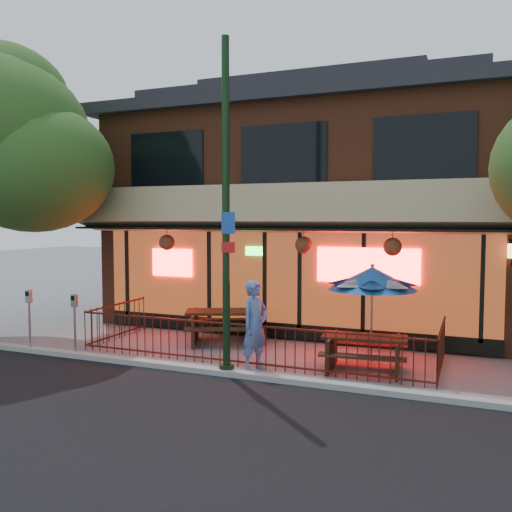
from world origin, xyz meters
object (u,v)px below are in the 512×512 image
Objects in this scene: picnic_table_right at (364,348)px; picnic_table_left at (225,322)px; parking_meter_near at (75,314)px; street_light at (226,225)px; pedestrian at (255,325)px; parking_meter_far at (29,310)px; patio_umbrella at (372,278)px.

picnic_table_left is at bearing 162.46° from picnic_table_right.
street_light is at bearing -0.04° from parking_meter_near.
pedestrian is 1.27× the size of parking_meter_far.
parking_meter_near is 1.33m from parking_meter_far.
street_light is 4.54m from parking_meter_near.
patio_umbrella reaches higher than picnic_table_left.
parking_meter_near is at bearing 179.96° from street_light.
pedestrian reaches higher than picnic_table_right.
pedestrian is (-2.21, -0.84, 0.48)m from picnic_table_right.
picnic_table_left is (-1.27, 2.58, -2.58)m from street_light.
parking_meter_far is (-1.33, -0.08, 0.03)m from parking_meter_near.
patio_umbrella is at bearing 14.84° from parking_meter_far.
parking_meter_far is at bearing -179.17° from street_light.
picnic_table_left reaches higher than picnic_table_right.
picnic_table_left is 3.79m from parking_meter_near.
parking_meter_near is (-4.00, 0.00, -2.14)m from street_light.
pedestrian is 4.48m from parking_meter_near.
patio_umbrella is at bearing 16.98° from parking_meter_near.
street_light is 3.98m from picnic_table_right.
parking_meter_near reaches higher than picnic_table_right.
picnic_table_right is 1.29× the size of parking_meter_near.
parking_meter_far reaches higher than picnic_table_left.
picnic_table_left is 2.72m from pedestrian.
picnic_table_left is 4.88m from parking_meter_far.
parking_meter_far is (-8.01, -2.12, -0.90)m from patio_umbrella.
patio_umbrella is 2.88m from pedestrian.
pedestrian is at bearing 6.42° from parking_meter_near.
street_light reaches higher than pedestrian.
street_light is 3.57× the size of pedestrian.
street_light is 3.65× the size of picnic_table_right.
street_light reaches higher than patio_umbrella.
patio_umbrella is 1.48× the size of parking_meter_far.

